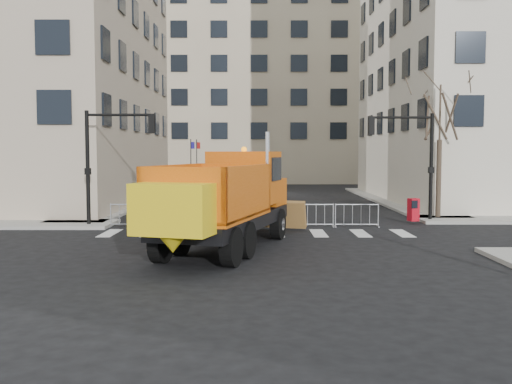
{
  "coord_description": "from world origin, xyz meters",
  "views": [
    {
      "loc": [
        -0.11,
        -18.84,
        3.48
      ],
      "look_at": [
        -0.19,
        2.5,
        1.99
      ],
      "focal_mm": 40.0,
      "sensor_mm": 36.0,
      "label": 1
    }
  ],
  "objects_px": {
    "cop_a": "(245,207)",
    "cop_c": "(243,207)",
    "worker": "(159,204)",
    "newspaper_box": "(413,210)",
    "plow_truck": "(224,198)",
    "cop_b": "(275,210)"
  },
  "relations": [
    {
      "from": "cop_a",
      "to": "newspaper_box",
      "type": "xyz_separation_m",
      "value": [
        8.15,
        1.69,
        -0.28
      ]
    },
    {
      "from": "plow_truck",
      "to": "worker",
      "type": "distance_m",
      "value": 8.08
    },
    {
      "from": "cop_b",
      "to": "newspaper_box",
      "type": "distance_m",
      "value": 7.27
    },
    {
      "from": "cop_b",
      "to": "newspaper_box",
      "type": "relative_size",
      "value": 1.67
    },
    {
      "from": "cop_c",
      "to": "cop_a",
      "type": "bearing_deg",
      "value": 143.45
    },
    {
      "from": "cop_a",
      "to": "worker",
      "type": "distance_m",
      "value": 4.34
    },
    {
      "from": "plow_truck",
      "to": "cop_a",
      "type": "relative_size",
      "value": 5.78
    },
    {
      "from": "cop_a",
      "to": "worker",
      "type": "bearing_deg",
      "value": -56.03
    },
    {
      "from": "cop_c",
      "to": "cop_b",
      "type": "bearing_deg",
      "value": 112.11
    },
    {
      "from": "plow_truck",
      "to": "cop_a",
      "type": "distance_m",
      "value": 5.99
    },
    {
      "from": "cop_b",
      "to": "cop_a",
      "type": "bearing_deg",
      "value": -3.52
    },
    {
      "from": "plow_truck",
      "to": "newspaper_box",
      "type": "relative_size",
      "value": 10.26
    },
    {
      "from": "worker",
      "to": "newspaper_box",
      "type": "distance_m",
      "value": 12.3
    },
    {
      "from": "cop_b",
      "to": "newspaper_box",
      "type": "bearing_deg",
      "value": -130.19
    },
    {
      "from": "worker",
      "to": "cop_a",
      "type": "bearing_deg",
      "value": -35.23
    },
    {
      "from": "cop_a",
      "to": "cop_c",
      "type": "relative_size",
      "value": 0.97
    },
    {
      "from": "plow_truck",
      "to": "newspaper_box",
      "type": "bearing_deg",
      "value": -33.06
    },
    {
      "from": "plow_truck",
      "to": "cop_a",
      "type": "bearing_deg",
      "value": 10.25
    },
    {
      "from": "cop_a",
      "to": "newspaper_box",
      "type": "bearing_deg",
      "value": 153.3
    },
    {
      "from": "plow_truck",
      "to": "cop_c",
      "type": "distance_m",
      "value": 5.98
    },
    {
      "from": "cop_a",
      "to": "cop_c",
      "type": "bearing_deg",
      "value": -38.44
    },
    {
      "from": "cop_c",
      "to": "newspaper_box",
      "type": "height_order",
      "value": "cop_c"
    }
  ]
}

